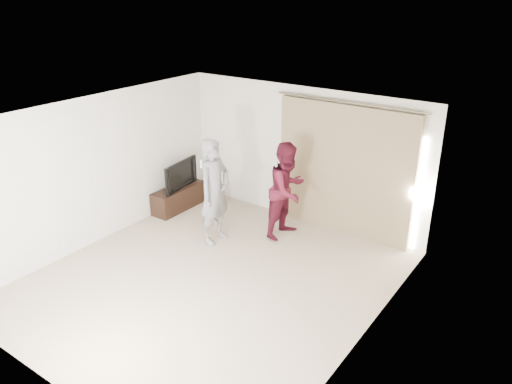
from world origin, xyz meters
TOP-DOWN VIEW (x-y plane):
  - floor at (0.00, 0.00)m, footprint 5.50×5.50m
  - wall_back at (0.00, 2.75)m, footprint 5.00×0.04m
  - wall_left at (-2.50, -0.00)m, footprint 0.04×5.50m
  - ceiling at (0.00, 0.00)m, footprint 5.00×5.50m
  - curtain at (0.91, 2.68)m, footprint 2.80×0.11m
  - tv_console at (-2.27, 1.70)m, footprint 0.42×1.20m
  - tv at (-2.27, 1.70)m, footprint 0.25×1.00m
  - scratching_post at (-1.67, 2.31)m, footprint 0.33×0.33m
  - person_man at (-0.76, 1.07)m, footprint 0.46×0.70m
  - person_woman at (0.15, 2.00)m, footprint 0.74×0.91m

SIDE VIEW (x-z plane):
  - floor at x=0.00m, z-range 0.00..0.00m
  - scratching_post at x=-1.67m, z-range -0.04..0.40m
  - tv_console at x=-2.27m, z-range 0.00..0.46m
  - tv at x=-2.27m, z-range 0.46..1.04m
  - person_woman at x=0.15m, z-range 0.00..1.77m
  - person_man at x=-0.76m, z-range 0.00..1.90m
  - curtain at x=0.91m, z-range -0.02..2.43m
  - wall_left at x=-2.50m, z-range 0.00..2.60m
  - wall_back at x=0.00m, z-range 0.00..2.60m
  - ceiling at x=0.00m, z-range 2.60..2.60m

